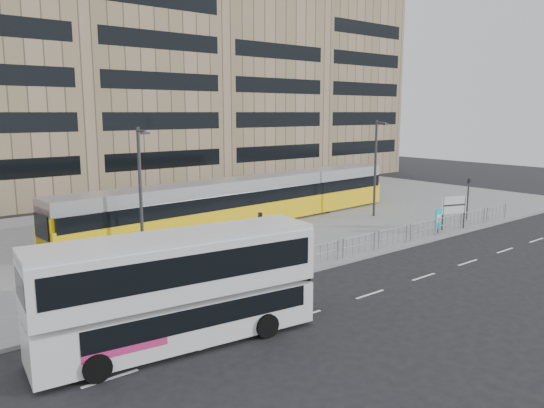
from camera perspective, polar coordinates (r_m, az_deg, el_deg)
ground at (r=28.30m, az=6.94°, el=-6.66°), size 120.00×120.00×0.00m
plaza at (r=37.32m, az=-6.44°, el=-2.47°), size 64.00×24.00×0.15m
kerb at (r=28.31m, az=6.87°, el=-6.49°), size 64.00×0.25×0.17m
building_row at (r=57.29m, az=-17.88°, el=14.31°), size 70.40×18.40×31.20m
pedestrian_barrier at (r=29.79m, az=8.97°, el=-3.91°), size 32.07×0.07×1.10m
road_markings at (r=26.59m, az=14.74°, el=-8.00°), size 62.00×0.12×0.01m
double_decker_bus at (r=18.67m, az=-10.03°, el=-8.67°), size 10.03×3.43×3.93m
tram at (r=37.43m, az=-2.79°, el=0.32°), size 28.27×4.65×3.32m
station_sign at (r=37.83m, az=18.99°, el=-0.26°), size 1.88×0.71×2.26m
ad_panel at (r=36.45m, az=17.45°, el=-1.53°), size 0.86×0.19×1.61m
pedestrian at (r=27.87m, az=-10.14°, el=-4.97°), size 0.52×0.66×1.60m
traffic_light_west at (r=25.73m, az=-1.25°, el=-3.37°), size 0.17×0.20×3.10m
traffic_light_east at (r=41.14m, az=20.33°, el=1.02°), size 0.22×0.24×3.10m
lamp_post_west at (r=29.19m, az=-13.94°, el=1.79°), size 0.45×1.04×7.09m
lamp_post_east at (r=40.80m, az=11.13°, el=4.25°), size 0.45×1.04×7.27m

